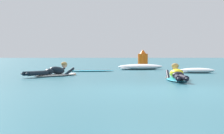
{
  "coord_description": "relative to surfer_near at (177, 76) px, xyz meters",
  "views": [
    {
      "loc": [
        -1.04,
        -8.03,
        0.77
      ],
      "look_at": [
        -1.16,
        4.21,
        0.36
      ],
      "focal_mm": 62.24,
      "sensor_mm": 36.0,
      "label": 1
    }
  ],
  "objects": [
    {
      "name": "whitewater_back",
      "position": [
        1.51,
        4.45,
        -0.04
      ],
      "size": [
        1.44,
        0.69,
        0.21
      ],
      "color": "white",
      "rests_on": "ground"
    },
    {
      "name": "channel_marker_buoy",
      "position": [
        -0.25,
        10.7,
        0.27
      ],
      "size": [
        0.59,
        0.59,
        1.02
      ],
      "color": "#EA5B0F",
      "rests_on": "ground"
    },
    {
      "name": "surfer_near",
      "position": [
        0.0,
        0.0,
        0.0
      ],
      "size": [
        0.69,
        2.58,
        0.53
      ],
      "color": "#2DB2D1",
      "rests_on": "ground"
    },
    {
      "name": "surfer_far",
      "position": [
        -3.94,
        2.2,
        -0.0
      ],
      "size": [
        1.76,
        2.47,
        0.54
      ],
      "color": "white",
      "rests_on": "ground"
    },
    {
      "name": "ground_plane",
      "position": [
        -0.74,
        6.8,
        -0.14
      ],
      "size": [
        120.0,
        120.0,
        0.0
      ],
      "primitive_type": "plane",
      "color": "#2D6B7A"
    },
    {
      "name": "whitewater_mid_right",
      "position": [
        -0.56,
        7.91,
        -0.01
      ],
      "size": [
        2.46,
        1.48,
        0.28
      ],
      "color": "white",
      "rests_on": "ground"
    },
    {
      "name": "drifting_surfboard",
      "position": [
        -2.87,
        5.7,
        -0.1
      ],
      "size": [
        2.06,
        0.82,
        0.16
      ],
      "color": "#2DB2D1",
      "rests_on": "ground"
    }
  ]
}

